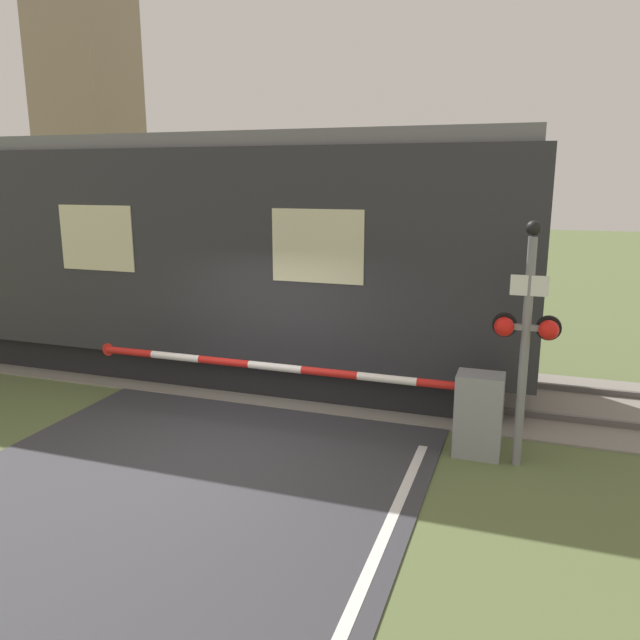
# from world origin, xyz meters

# --- Properties ---
(ground_plane) EXTENTS (80.00, 80.00, 0.00)m
(ground_plane) POSITION_xyz_m (0.00, 0.00, 0.00)
(ground_plane) COLOR #5B6B3D
(track_bed) EXTENTS (36.00, 3.20, 0.13)m
(track_bed) POSITION_xyz_m (0.00, 3.29, 0.02)
(track_bed) COLOR gray
(track_bed) RESTS_ON ground_plane
(train) EXTENTS (14.42, 2.78, 4.27)m
(train) POSITION_xyz_m (-3.27, 3.28, 2.18)
(train) COLOR black
(train) RESTS_ON ground_plane
(crossing_barrier) EXTENTS (6.14, 0.44, 1.11)m
(crossing_barrier) POSITION_xyz_m (2.68, 1.02, 0.63)
(crossing_barrier) COLOR gray
(crossing_barrier) RESTS_ON ground_plane
(signal_post) EXTENTS (0.81, 0.26, 3.09)m
(signal_post) POSITION_xyz_m (3.74, 0.89, 1.75)
(signal_post) COLOR gray
(signal_post) RESTS_ON ground_plane
(distant_building) EXTENTS (5.00, 5.00, 15.97)m
(distant_building) POSITION_xyz_m (-21.11, 24.40, 8.06)
(distant_building) COLOR gray
(distant_building) RESTS_ON ground_plane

